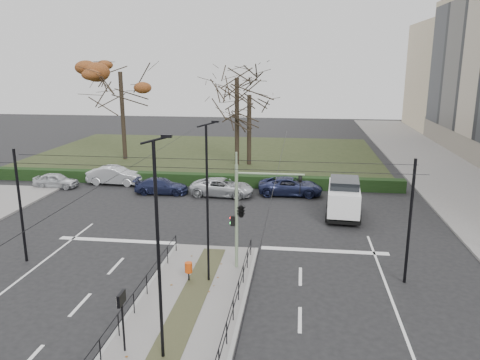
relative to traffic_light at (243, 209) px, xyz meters
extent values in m
plane|color=black|center=(-1.81, -2.41, -3.21)|extent=(140.00, 140.00, 0.00)
cube|color=slate|center=(-1.81, -4.91, -3.14)|extent=(4.40, 15.00, 0.14)
cube|color=slate|center=(16.19, 19.59, -3.14)|extent=(8.00, 90.00, 0.14)
cube|color=#242C16|center=(-7.81, 29.59, -3.16)|extent=(38.00, 26.00, 0.10)
cube|color=black|center=(-7.81, 16.19, -2.71)|extent=(38.00, 1.00, 1.00)
cylinder|color=black|center=(-3.86, 1.59, -2.62)|extent=(0.04, 0.04, 0.90)
cylinder|color=black|center=(0.24, 1.59, -2.62)|extent=(0.04, 0.04, 0.90)
cylinder|color=black|center=(-3.86, -5.01, -2.17)|extent=(0.04, 13.20, 0.04)
cylinder|color=black|center=(0.24, -5.01, -2.17)|extent=(0.04, 13.20, 0.04)
cylinder|color=black|center=(-11.41, -0.41, -0.21)|extent=(0.14, 0.14, 6.00)
cylinder|color=black|center=(7.79, -0.41, -0.21)|extent=(0.14, 0.14, 6.00)
cylinder|color=black|center=(-1.81, -1.41, 2.29)|extent=(20.00, 0.02, 0.02)
cylinder|color=black|center=(-1.81, 0.59, 2.29)|extent=(20.00, 0.02, 0.02)
cylinder|color=black|center=(-5.31, -4.41, 2.09)|extent=(0.02, 34.00, 0.02)
cylinder|color=black|center=(1.69, -4.41, 2.09)|extent=(0.02, 34.00, 0.02)
cylinder|color=gray|center=(-0.31, 0.00, -0.43)|extent=(0.16, 0.16, 5.27)
cylinder|color=gray|center=(1.31, 0.00, 1.80)|extent=(3.24, 0.10, 0.10)
imported|color=black|center=(2.73, 0.00, 1.29)|extent=(0.20, 0.22, 0.91)
imported|color=black|center=(-0.08, 0.00, -0.03)|extent=(1.11, 2.03, 0.81)
cube|color=black|center=(-0.49, 0.00, -0.63)|extent=(0.22, 0.16, 0.51)
sphere|color=#FF0C0C|center=(-0.59, 0.00, -0.48)|extent=(0.11, 0.11, 0.11)
sphere|color=#0CE533|center=(-0.59, 0.00, -0.76)|extent=(0.11, 0.11, 0.11)
cylinder|color=black|center=(-2.33, -1.82, -2.84)|extent=(0.07, 0.07, 0.44)
cylinder|color=#BF3E0B|center=(-2.33, -1.82, -2.40)|extent=(0.36, 0.36, 0.49)
cylinder|color=black|center=(-3.31, -7.53, -1.99)|extent=(0.08, 0.08, 2.15)
cube|color=black|center=(-3.31, -7.53, -1.02)|extent=(0.11, 0.59, 0.45)
cube|color=beige|center=(-3.37, -7.53, -1.02)|extent=(0.02, 0.52, 0.38)
cylinder|color=black|center=(-1.85, -7.70, 0.75)|extent=(0.11, 0.11, 7.64)
cube|color=black|center=(-1.42, -7.70, 4.72)|extent=(0.33, 0.13, 0.10)
cylinder|color=black|center=(-1.41, -1.66, 0.62)|extent=(0.11, 0.11, 7.37)
cube|color=black|center=(-1.00, -1.66, 4.45)|extent=(0.32, 0.13, 0.09)
imported|color=#B7BBC0|center=(-17.41, 13.86, -2.58)|extent=(3.67, 1.50, 1.25)
imported|color=#B7BBC0|center=(-12.93, 15.59, -2.43)|extent=(4.74, 1.77, 1.55)
imported|color=#1D2243|center=(-8.15, 13.23, -2.59)|extent=(4.34, 1.92, 1.24)
imported|color=#B7BBC0|center=(-3.25, 13.25, -2.52)|extent=(5.08, 2.59, 1.37)
cube|color=white|center=(5.72, 9.38, -1.92)|extent=(2.40, 4.98, 1.57)
cube|color=black|center=(5.72, 9.38, -0.99)|extent=(2.07, 2.79, 0.73)
cube|color=black|center=(5.72, 9.38, -2.91)|extent=(2.44, 5.07, 0.18)
cylinder|color=black|center=(6.61, 7.72, -2.88)|extent=(0.27, 0.67, 0.66)
cylinder|color=black|center=(4.58, 7.87, -2.88)|extent=(0.27, 0.67, 0.66)
cylinder|color=black|center=(6.85, 10.90, -2.88)|extent=(0.27, 0.67, 0.66)
cylinder|color=black|center=(4.83, 11.05, -2.88)|extent=(0.27, 0.67, 0.66)
cylinder|color=black|center=(-15.97, 25.83, 1.47)|extent=(0.44, 0.44, 9.16)
ellipsoid|color=#552713|center=(-15.97, 25.83, 6.06)|extent=(8.65, 8.65, 5.76)
cylinder|color=black|center=(-2.43, 24.77, 0.38)|extent=(0.44, 0.44, 6.98)
cylinder|color=black|center=(-3.60, 24.30, 1.22)|extent=(0.44, 0.44, 8.66)
imported|color=#1D2243|center=(2.04, 14.17, -2.51)|extent=(5.06, 2.40, 1.40)
camera|label=1|loc=(2.67, -21.59, 6.90)|focal=35.00mm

